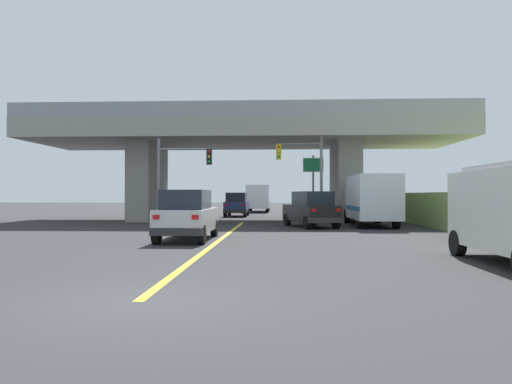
# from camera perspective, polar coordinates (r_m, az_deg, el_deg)

# --- Properties ---
(ground) EXTENTS (160.00, 160.00, 0.00)m
(ground) POSITION_cam_1_polar(r_m,az_deg,el_deg) (34.15, -1.26, -3.41)
(ground) COLOR #2B2B2D
(overpass_bridge) EXTENTS (29.70, 9.19, 7.69)m
(overpass_bridge) POSITION_cam_1_polar(r_m,az_deg,el_deg) (34.29, -1.26, 5.73)
(overpass_bridge) COLOR gray
(overpass_bridge) RESTS_ON ground
(lane_divider_stripe) EXTENTS (0.20, 23.38, 0.01)m
(lane_divider_stripe) POSITION_cam_1_polar(r_m,az_deg,el_deg) (19.95, -4.17, -5.58)
(lane_divider_stripe) COLOR yellow
(lane_divider_stripe) RESTS_ON ground
(suv_lead) EXTENTS (1.93, 4.64, 2.02)m
(suv_lead) POSITION_cam_1_polar(r_m,az_deg,el_deg) (19.44, -8.17, -2.73)
(suv_lead) COLOR silver
(suv_lead) RESTS_ON ground
(suv_crossing) EXTENTS (3.16, 4.80, 2.02)m
(suv_crossing) POSITION_cam_1_polar(r_m,az_deg,el_deg) (27.16, 6.58, -2.06)
(suv_crossing) COLOR black
(suv_crossing) RESTS_ON ground
(box_truck) EXTENTS (2.33, 7.15, 2.95)m
(box_truck) POSITION_cam_1_polar(r_m,az_deg,el_deg) (28.81, 13.47, -0.85)
(box_truck) COLOR silver
(box_truck) RESTS_ON ground
(sedan_oncoming) EXTENTS (1.89, 4.45, 2.02)m
(sedan_oncoming) POSITION_cam_1_polar(r_m,az_deg,el_deg) (40.78, -2.31, -1.50)
(sedan_oncoming) COLOR navy
(sedan_oncoming) RESTS_ON ground
(traffic_signal_nearside) EXTENTS (2.90, 0.36, 5.68)m
(traffic_signal_nearside) POSITION_cam_1_polar(r_m,az_deg,el_deg) (30.01, 6.00, 3.04)
(traffic_signal_nearside) COLOR slate
(traffic_signal_nearside) RESTS_ON ground
(traffic_signal_farside) EXTENTS (3.38, 0.36, 5.31)m
(traffic_signal_farside) POSITION_cam_1_polar(r_m,az_deg,el_deg) (29.86, -9.35, 2.67)
(traffic_signal_farside) COLOR slate
(traffic_signal_farside) RESTS_ON ground
(highway_sign) EXTENTS (1.34, 0.17, 4.39)m
(highway_sign) POSITION_cam_1_polar(r_m,az_deg,el_deg) (31.25, 6.83, 2.09)
(highway_sign) COLOR slate
(highway_sign) RESTS_ON ground
(semi_truck_distant) EXTENTS (2.33, 7.32, 2.86)m
(semi_truck_distant) POSITION_cam_1_polar(r_m,az_deg,el_deg) (51.50, 0.29, -0.68)
(semi_truck_distant) COLOR navy
(semi_truck_distant) RESTS_ON ground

